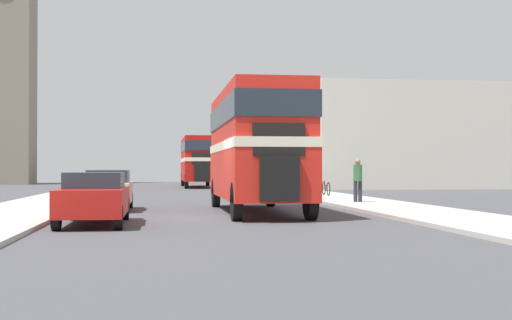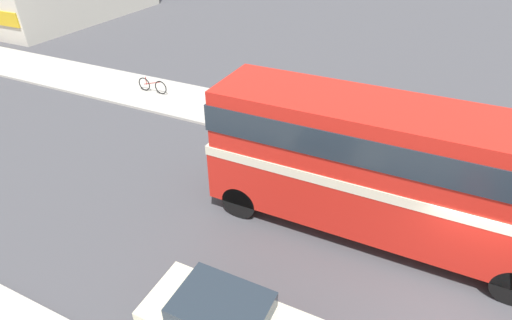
% 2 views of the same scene
% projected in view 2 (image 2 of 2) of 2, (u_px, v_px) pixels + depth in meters
% --- Properties ---
extents(ground_plane, '(120.00, 120.00, 0.00)m').
position_uv_depth(ground_plane, '(458.00, 293.00, 10.44)').
color(ground_plane, '#47474C').
extents(sidewalk_right, '(3.50, 120.00, 0.12)m').
position_uv_depth(sidewalk_right, '(466.00, 162.00, 15.49)').
color(sidewalk_right, '#B7B2A8').
rests_on(sidewalk_right, ground_plane).
extents(double_decker_bus, '(2.52, 9.85, 4.20)m').
position_uv_depth(double_decker_bus, '(379.00, 162.00, 11.07)').
color(double_decker_bus, red).
rests_on(double_decker_bus, ground_plane).
extents(pedestrian_walking, '(0.37, 0.37, 1.83)m').
position_uv_depth(pedestrian_walking, '(285.00, 104.00, 17.30)').
color(pedestrian_walking, '#282833').
rests_on(pedestrian_walking, sidewalk_right).
extents(bicycle_on_pavement, '(0.05, 1.76, 0.78)m').
position_uv_depth(bicycle_on_pavement, '(152.00, 86.00, 20.67)').
color(bicycle_on_pavement, black).
rests_on(bicycle_on_pavement, sidewalk_right).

